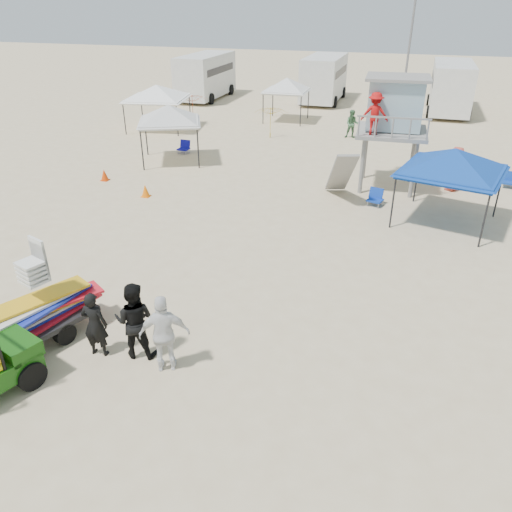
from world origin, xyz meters
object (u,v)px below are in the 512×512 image
(canopy_blue, at_px, (455,153))
(man_left, at_px, (95,324))
(surf_trailer, at_px, (45,302))
(lifeguard_tower, at_px, (393,108))

(canopy_blue, bearing_deg, man_left, -126.76)
(surf_trailer, xyz_separation_m, lifeguard_tower, (6.74, 13.10, 2.35))
(surf_trailer, height_order, man_left, surf_trailer)
(man_left, bearing_deg, canopy_blue, -133.67)
(surf_trailer, distance_m, lifeguard_tower, 14.91)
(surf_trailer, distance_m, canopy_blue, 13.48)
(man_left, height_order, canopy_blue, canopy_blue)
(man_left, xyz_separation_m, canopy_blue, (7.57, 10.13, 1.73))
(surf_trailer, xyz_separation_m, man_left, (1.52, -0.30, -0.09))
(surf_trailer, bearing_deg, man_left, -11.19)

